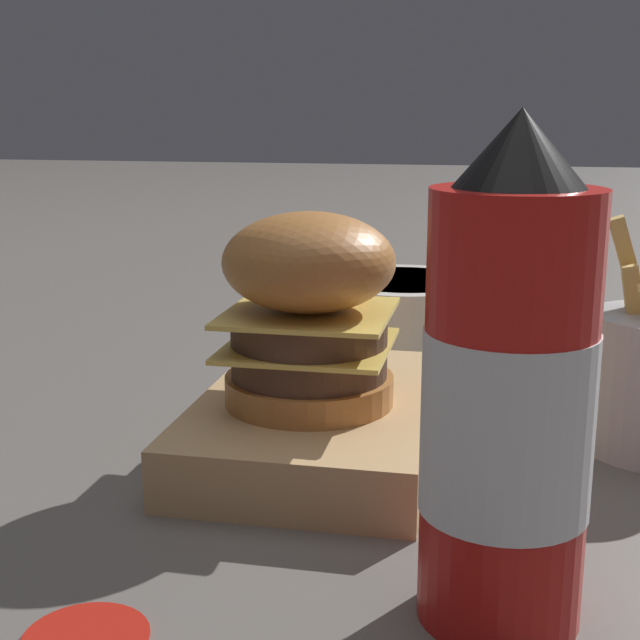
# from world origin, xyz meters

# --- Properties ---
(ground_plane) EXTENTS (6.00, 6.00, 0.00)m
(ground_plane) POSITION_xyz_m (0.00, 0.00, 0.00)
(ground_plane) COLOR #5B5651
(serving_board) EXTENTS (0.23, 0.15, 0.04)m
(serving_board) POSITION_xyz_m (-0.04, -0.02, 0.02)
(serving_board) COLOR tan
(serving_board) RESTS_ON ground_plane
(burger) EXTENTS (0.11, 0.11, 0.12)m
(burger) POSITION_xyz_m (-0.02, -0.02, 0.10)
(burger) COLOR #AD6B33
(burger) RESTS_ON serving_board
(ketchup_bottle) EXTENTS (0.07, 0.07, 0.22)m
(ketchup_bottle) POSITION_xyz_m (0.14, 0.10, 0.10)
(ketchup_bottle) COLOR red
(ketchup_bottle) RESTS_ON ground_plane
(side_bowl) EXTENTS (0.16, 0.16, 0.06)m
(side_bowl) POSITION_xyz_m (-0.31, 0.01, 0.03)
(side_bowl) COLOR silver
(side_bowl) RESTS_ON ground_plane
(ketchup_puddle) EXTENTS (0.05, 0.05, 0.00)m
(ketchup_puddle) POSITION_xyz_m (0.19, -0.07, 0.00)
(ketchup_puddle) COLOR #B21E14
(ketchup_puddle) RESTS_ON ground_plane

